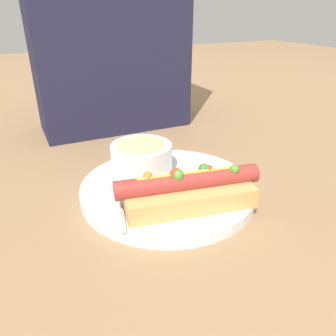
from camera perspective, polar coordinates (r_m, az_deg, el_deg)
ground_plane at (r=0.52m, az=-0.00°, el=-4.45°), size 4.00×4.00×0.00m
dinner_plate at (r=0.52m, az=-0.00°, el=-3.61°), size 0.27×0.27×0.02m
hot_dog at (r=0.45m, az=3.72°, el=-3.87°), size 0.20×0.10×0.06m
soup_bowl at (r=0.54m, az=-4.62°, el=1.93°), size 0.10×0.10×0.05m
spoon at (r=0.50m, az=-8.76°, el=-3.51°), size 0.05×0.14×0.01m
seated_diner at (r=0.79m, az=-10.50°, el=25.32°), size 0.34×0.15×0.59m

